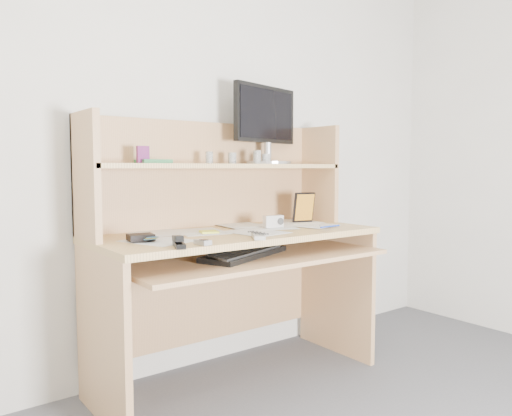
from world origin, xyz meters
TOP-DOWN VIEW (x-y plane):
  - back_wall at (0.00, 1.80)m, footprint 3.60×0.04m
  - desk at (0.00, 1.56)m, footprint 1.40×0.70m
  - paper_clutter at (0.00, 1.48)m, footprint 1.32×0.54m
  - keyboard at (-0.05, 1.36)m, footprint 0.53×0.35m
  - tv_remote at (-0.07, 1.22)m, footprint 0.13×0.17m
  - flip_phone at (-0.35, 1.22)m, footprint 0.05×0.08m
  - stapler at (-0.46, 1.22)m, footprint 0.08×0.14m
  - wallet at (-0.52, 1.45)m, footprint 0.12×0.10m
  - sticky_note_pad at (-0.14, 1.52)m, footprint 0.10×0.10m
  - digital_camera at (0.22, 1.47)m, footprint 0.11×0.06m
  - game_case at (0.50, 1.55)m, footprint 0.12×0.04m
  - blue_pen at (0.46, 1.30)m, footprint 0.14×0.02m
  - card_box at (-0.42, 1.64)m, footprint 0.06×0.02m
  - shelf_book at (-0.35, 1.68)m, footprint 0.16×0.20m
  - chip_stack_a at (0.08, 1.65)m, footprint 0.04×0.04m
  - chip_stack_b at (-0.06, 1.64)m, footprint 0.05×0.05m
  - chip_stack_c at (0.28, 1.62)m, footprint 0.06×0.06m
  - chip_stack_d at (0.22, 1.61)m, footprint 0.05×0.05m
  - monitor at (0.33, 1.68)m, footprint 0.49×0.25m

SIDE VIEW (x-z plane):
  - keyboard at x=-0.05m, z-range 0.65..0.68m
  - desk at x=0.00m, z-range 0.04..1.34m
  - paper_clutter at x=0.00m, z-range 0.75..0.76m
  - sticky_note_pad at x=-0.14m, z-range 0.75..0.76m
  - blue_pen at x=0.46m, z-range 0.76..0.76m
  - tv_remote at x=-0.07m, z-range 0.76..0.77m
  - flip_phone at x=-0.35m, z-range 0.76..0.78m
  - wallet at x=-0.52m, z-range 0.76..0.78m
  - stapler at x=-0.46m, z-range 0.76..0.80m
  - digital_camera at x=0.22m, z-range 0.76..0.82m
  - game_case at x=0.50m, z-range 0.76..0.93m
  - shelf_book at x=-0.35m, z-range 1.08..1.10m
  - chip_stack_c at x=0.28m, z-range 1.08..1.14m
  - chip_stack_a at x=0.08m, z-range 1.08..1.14m
  - chip_stack_b at x=-0.06m, z-range 1.08..1.14m
  - chip_stack_d at x=0.22m, z-range 1.08..1.15m
  - card_box at x=-0.42m, z-range 1.08..1.16m
  - back_wall at x=0.00m, z-range 0.00..2.50m
  - monitor at x=0.33m, z-range 1.10..1.52m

